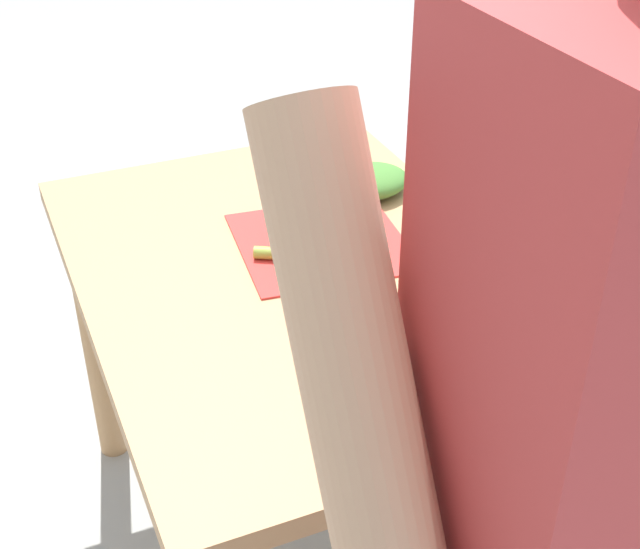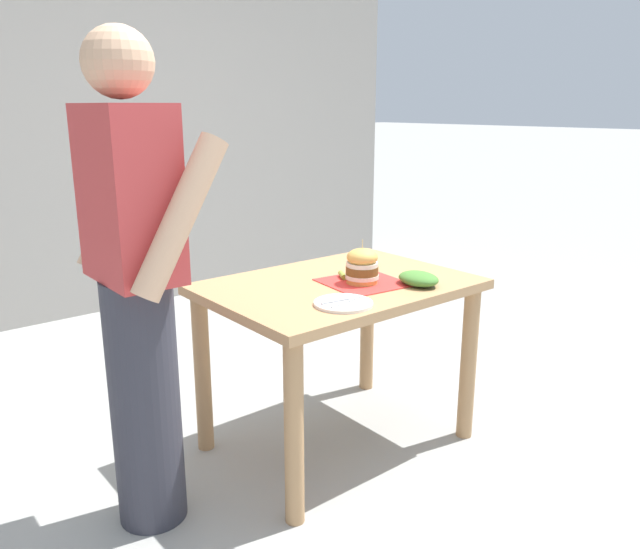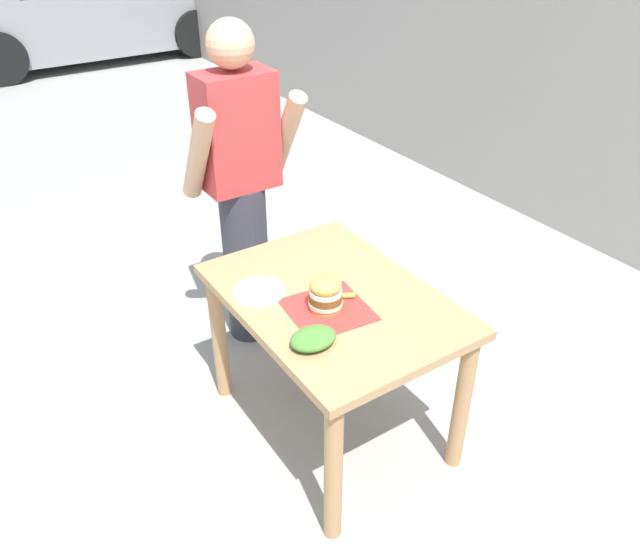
% 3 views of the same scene
% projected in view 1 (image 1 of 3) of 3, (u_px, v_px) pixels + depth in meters
% --- Properties ---
extents(ground_plane, '(80.00, 80.00, 0.00)m').
position_uv_depth(ground_plane, '(303.00, 545.00, 2.02)').
color(ground_plane, '#9E9E99').
extents(patio_table, '(0.77, 1.08, 0.74)m').
position_uv_depth(patio_table, '(299.00, 327.00, 1.69)').
color(patio_table, tan).
rests_on(patio_table, ground).
extents(serving_paper, '(0.34, 0.34, 0.00)m').
position_uv_depth(serving_paper, '(321.00, 242.00, 1.70)').
color(serving_paper, red).
rests_on(serving_paper, patio_table).
extents(sandwich, '(0.14, 0.14, 0.18)m').
position_uv_depth(sandwich, '(325.00, 211.00, 1.65)').
color(sandwich, gold).
rests_on(sandwich, serving_paper).
extents(pickle_spear, '(0.08, 0.06, 0.02)m').
position_uv_depth(pickle_spear, '(274.00, 253.00, 1.63)').
color(pickle_spear, '#8EA83D').
rests_on(pickle_spear, serving_paper).
extents(side_plate_with_forks, '(0.22, 0.22, 0.02)m').
position_uv_depth(side_plate_with_forks, '(469.00, 291.00, 1.55)').
color(side_plate_with_forks, white).
rests_on(side_plate_with_forks, patio_table).
extents(side_salad, '(0.18, 0.14, 0.06)m').
position_uv_depth(side_salad, '(367.00, 181.00, 1.85)').
color(side_salad, '#477F33').
rests_on(side_salad, patio_table).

